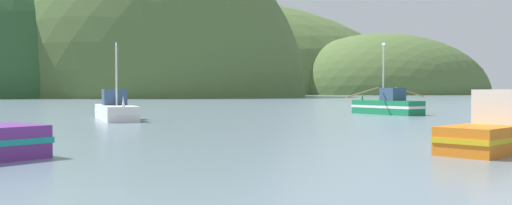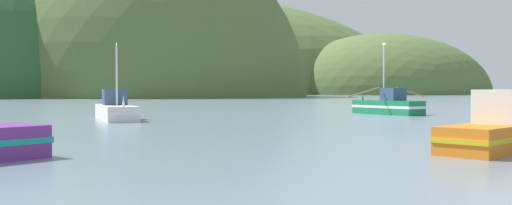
{
  "view_description": "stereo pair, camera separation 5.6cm",
  "coord_description": "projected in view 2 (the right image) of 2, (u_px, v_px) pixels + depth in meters",
  "views": [
    {
      "loc": [
        9.4,
        -1.69,
        2.13
      ],
      "look_at": [
        10.37,
        27.76,
        1.4
      ],
      "focal_mm": 38.99,
      "sensor_mm": 36.0,
      "label": 1
    },
    {
      "loc": [
        9.45,
        -1.69,
        2.13
      ],
      "look_at": [
        10.37,
        27.76,
        1.4
      ],
      "focal_mm": 38.99,
      "sensor_mm": 36.0,
      "label": 2
    }
  ],
  "objects": [
    {
      "name": "hill_mid_left",
      "position": [
        383.0,
        94.0,
        213.4
      ],
      "size": [
        80.85,
        64.68,
        46.6
      ],
      "primitive_type": "ellipsoid",
      "color": "#516B38",
      "rests_on": "ground"
    },
    {
      "name": "hill_far_right",
      "position": [
        195.0,
        93.0,
        259.88
      ],
      "size": [
        196.16,
        156.93,
        86.73
      ],
      "primitive_type": "ellipsoid",
      "color": "#516B38",
      "rests_on": "ground"
    },
    {
      "name": "hill_far_left",
      "position": [
        152.0,
        97.0,
        147.69
      ],
      "size": [
        82.31,
        65.85,
        86.09
      ],
      "primitive_type": "ellipsoid",
      "color": "#516B38",
      "rests_on": "ground"
    },
    {
      "name": "fishing_boat_green",
      "position": [
        388.0,
        105.0,
        46.15
      ],
      "size": [
        7.85,
        6.49,
        5.99
      ],
      "rotation": [
        0.0,
        0.0,
        2.12
      ],
      "color": "#197A47",
      "rests_on": "ground"
    },
    {
      "name": "fishing_boat_white",
      "position": [
        116.0,
        110.0,
        38.23
      ],
      "size": [
        4.5,
        7.81,
        5.26
      ],
      "rotation": [
        0.0,
        0.0,
        5.06
      ],
      "color": "white",
      "rests_on": "ground"
    }
  ]
}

